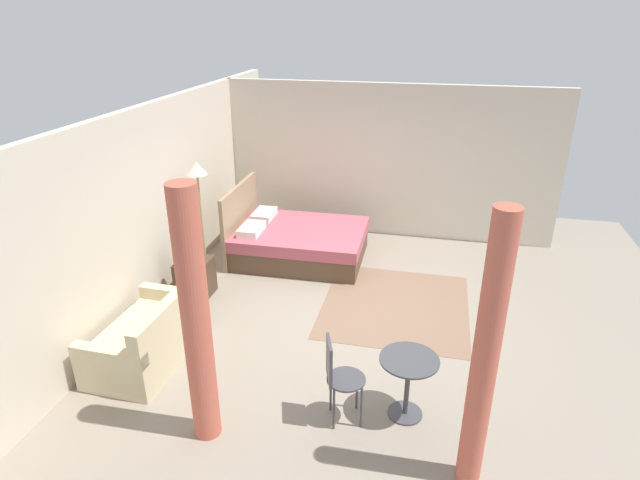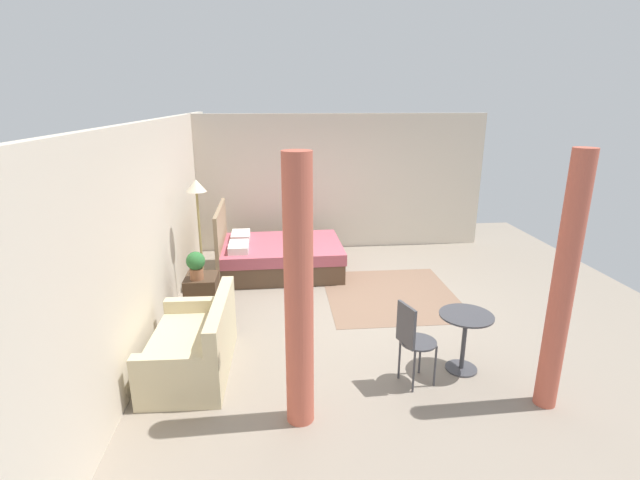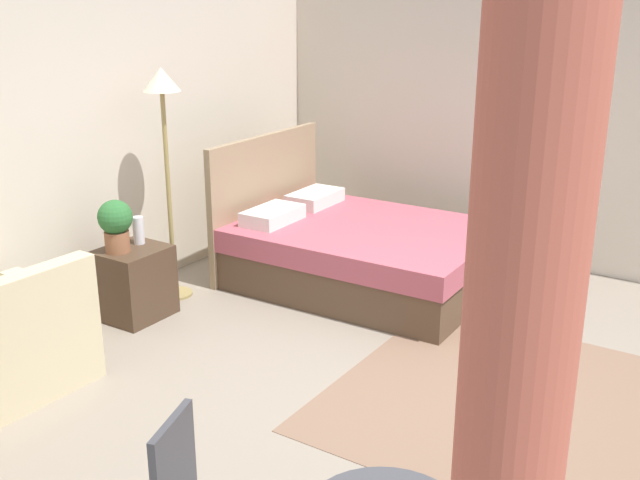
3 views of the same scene
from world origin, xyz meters
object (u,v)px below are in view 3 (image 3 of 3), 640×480
nightstand (134,283)px  bed (358,250)px  potted_plant (116,223)px  vase (138,230)px  floor_lamp (163,113)px

nightstand → bed: bearing=-35.3°
nightstand → potted_plant: (-0.10, 0.04, 0.50)m
bed → vase: bearing=141.4°
nightstand → potted_plant: size_ratio=1.39×
nightstand → vase: (0.12, 0.04, 0.38)m
bed → floor_lamp: (-1.05, 1.13, 1.21)m
bed → potted_plant: 2.03m
nightstand → potted_plant: 0.51m
floor_lamp → vase: bearing=-178.8°
bed → floor_lamp: floor_lamp is taller
bed → potted_plant: (-1.63, 1.12, 0.48)m
vase → floor_lamp: bearing=1.2°
nightstand → floor_lamp: (0.47, 0.05, 1.23)m
vase → nightstand: bearing=-161.0°
nightstand → floor_lamp: bearing=5.9°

